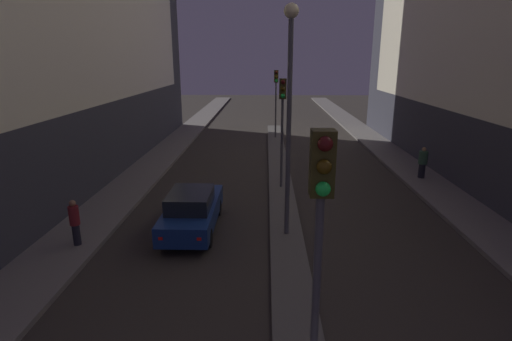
{
  "coord_description": "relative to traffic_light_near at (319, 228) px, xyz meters",
  "views": [
    {
      "loc": [
        -0.75,
        -1.95,
        6.09
      ],
      "look_at": [
        -1.24,
        17.74,
        0.5
      ],
      "focal_mm": 28.0,
      "sensor_mm": 36.0,
      "label": 1
    }
  ],
  "objects": [
    {
      "name": "car_left_lane",
      "position": [
        -3.39,
        8.28,
        -3.03
      ],
      "size": [
        1.72,
        4.51,
        1.57
      ],
      "color": "navy",
      "rests_on": "ground"
    },
    {
      "name": "median_strip",
      "position": [
        0.0,
        14.38,
        -3.75
      ],
      "size": [
        1.15,
        33.07,
        0.13
      ],
      "color": "#56544F",
      "rests_on": "ground"
    },
    {
      "name": "traffic_light_far",
      "position": [
        0.0,
        25.32,
        0.0
      ],
      "size": [
        0.32,
        0.42,
        5.05
      ],
      "color": "#4C4C51",
      "rests_on": "median_strip"
    },
    {
      "name": "pedestrian_on_right_sidewalk",
      "position": [
        7.23,
        14.67,
        -2.84
      ],
      "size": [
        0.43,
        0.43,
        1.58
      ],
      "color": "black",
      "rests_on": "sidewalk_right"
    },
    {
      "name": "traffic_light_near",
      "position": [
        0.0,
        0.0,
        0.0
      ],
      "size": [
        0.32,
        0.42,
        5.05
      ],
      "color": "#4C4C51",
      "rests_on": "median_strip"
    },
    {
      "name": "street_lamp",
      "position": [
        0.0,
        7.84,
        1.21
      ],
      "size": [
        0.46,
        0.46,
        7.55
      ],
      "color": "#4C4C51",
      "rests_on": "median_strip"
    },
    {
      "name": "pedestrian_on_left_sidewalk",
      "position": [
        -6.92,
        6.71,
        -2.84
      ],
      "size": [
        0.32,
        0.32,
        1.55
      ],
      "color": "black",
      "rests_on": "sidewalk_left"
    },
    {
      "name": "traffic_light_mid",
      "position": [
        0.0,
        13.08,
        0.0
      ],
      "size": [
        0.32,
        0.42,
        5.05
      ],
      "color": "#4C4C51",
      "rests_on": "median_strip"
    }
  ]
}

